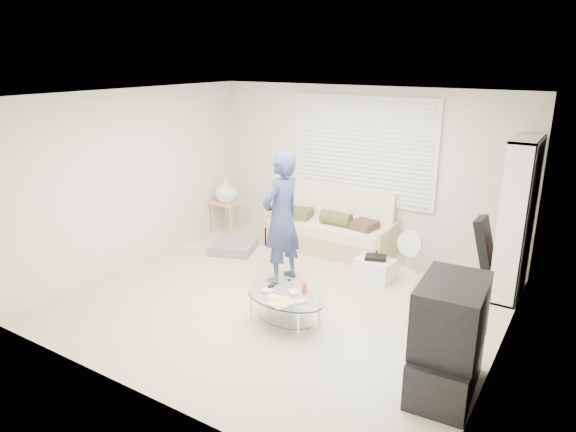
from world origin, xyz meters
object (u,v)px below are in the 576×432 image
Objects in this scene: tv_unit at (448,339)px; coffee_table at (285,301)px; bookshelf at (516,219)px; futon_sofa at (331,230)px.

tv_unit is 1.87m from coffee_table.
tv_unit is (-0.13, -2.39, -0.49)m from bookshelf.
bookshelf is (2.64, -0.21, 0.69)m from futon_sofa.
bookshelf is 1.88× the size of tv_unit.
tv_unit is at bearing -6.38° from coffee_table.
coffee_table is at bearing -132.10° from bookshelf.
bookshelf reaches higher than coffee_table.
coffee_table is (-1.85, 0.21, -0.22)m from tv_unit.
futon_sofa is 0.99× the size of bookshelf.
tv_unit reaches higher than coffee_table.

